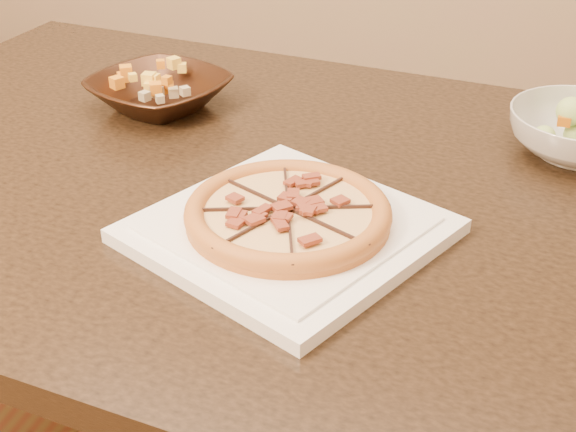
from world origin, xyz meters
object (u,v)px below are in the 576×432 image
(dining_table, at_px, (268,235))
(bronze_bowl, at_px, (159,93))
(plate, at_px, (288,230))
(pizza, at_px, (288,213))

(dining_table, relative_size, bronze_bowl, 7.28)
(plate, distance_m, pizza, 0.02)
(pizza, relative_size, bronze_bowl, 1.17)
(plate, height_order, pizza, pizza)
(dining_table, xyz_separation_m, plate, (0.08, -0.14, 0.11))
(plate, bearing_deg, dining_table, 117.82)
(bronze_bowl, bearing_deg, plate, -44.75)
(pizza, xyz_separation_m, bronze_bowl, (-0.32, 0.32, -0.01))
(dining_table, distance_m, bronze_bowl, 0.33)
(plate, bearing_deg, bronze_bowl, 135.25)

